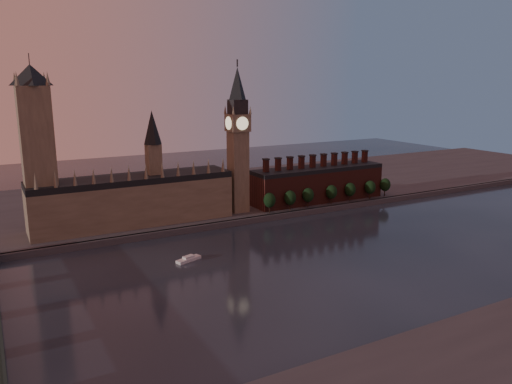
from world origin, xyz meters
The scene contains 14 objects.
ground centered at (0.00, 0.00, 0.00)m, with size 900.00×900.00×0.00m, color black.
north_bank centered at (0.00, 178.04, 2.00)m, with size 900.00×182.00×4.00m.
palace_of_westminster centered at (-64.41, 114.91, 21.63)m, with size 130.00×30.30×74.00m.
victoria_tower centered at (-120.00, 115.00, 59.09)m, with size 24.00×24.00×108.00m.
big_ben centered at (10.00, 110.00, 56.83)m, with size 15.00×15.00×107.00m.
chimney_block centered at (80.00, 110.00, 17.82)m, with size 110.00×25.00×37.00m.
embankment_tree_0 centered at (27.10, 94.48, 13.47)m, with size 8.60×8.60×14.88m.
embankment_tree_1 centered at (44.09, 93.72, 13.47)m, with size 8.60×8.60×14.88m.
embankment_tree_2 centered at (60.63, 94.74, 13.47)m, with size 8.60×8.60×14.88m.
embankment_tree_3 centered at (82.47, 94.96, 13.47)m, with size 8.60×8.60×14.88m.
embankment_tree_4 centered at (100.53, 94.84, 13.47)m, with size 8.60×8.60×14.88m.
embankment_tree_5 centered at (120.21, 93.95, 13.47)m, with size 8.60×8.60×14.88m.
embankment_tree_6 centered at (137.41, 95.37, 13.47)m, with size 8.60×8.60×14.88m.
river_boat centered at (-55.65, 40.90, 1.13)m, with size 15.37×8.77×2.96m.
Camera 1 is at (-148.00, -203.76, 96.58)m, focal length 35.00 mm.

